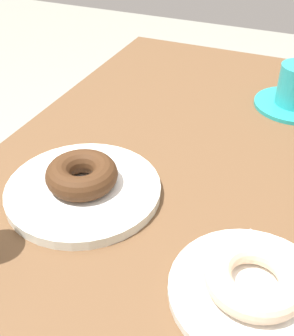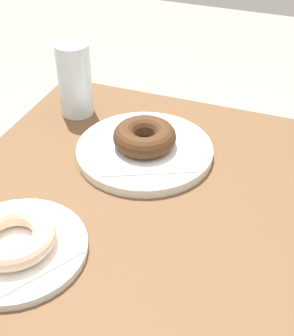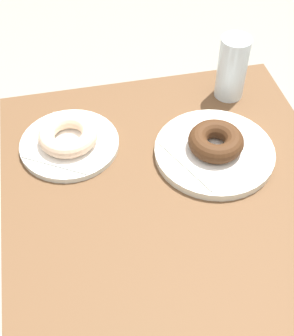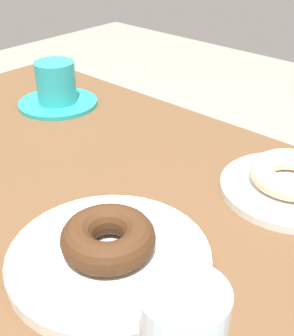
% 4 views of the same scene
% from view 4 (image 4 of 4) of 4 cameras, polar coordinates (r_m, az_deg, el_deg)
% --- Properties ---
extents(table, '(0.91, 0.60, 0.77)m').
position_cam_4_polar(table, '(0.76, -9.21, -7.22)').
color(table, brown).
rests_on(table, ground_plane).
extents(plate_chocolate_ring, '(0.23, 0.23, 0.02)m').
position_cam_4_polar(plate_chocolate_ring, '(0.52, -4.71, -11.08)').
color(plate_chocolate_ring, silver).
rests_on(plate_chocolate_ring, table).
extents(napkin_chocolate_ring, '(0.20, 0.20, 0.00)m').
position_cam_4_polar(napkin_chocolate_ring, '(0.52, -4.75, -10.33)').
color(napkin_chocolate_ring, white).
rests_on(napkin_chocolate_ring, plate_chocolate_ring).
extents(donut_chocolate_ring, '(0.10, 0.10, 0.04)m').
position_cam_4_polar(donut_chocolate_ring, '(0.51, -4.85, -8.65)').
color(donut_chocolate_ring, '#412614').
rests_on(donut_chocolate_ring, napkin_chocolate_ring).
extents(plate_sugar_ring, '(0.19, 0.19, 0.01)m').
position_cam_4_polar(plate_sugar_ring, '(0.67, 17.27, -2.50)').
color(plate_sugar_ring, silver).
rests_on(plate_sugar_ring, table).
extents(napkin_sugar_ring, '(0.18, 0.18, 0.00)m').
position_cam_4_polar(napkin_sugar_ring, '(0.66, 17.37, -1.99)').
color(napkin_sugar_ring, white).
rests_on(napkin_sugar_ring, plate_sugar_ring).
extents(donut_sugar_ring, '(0.11, 0.11, 0.03)m').
position_cam_4_polar(donut_sugar_ring, '(0.66, 17.60, -0.73)').
color(donut_sugar_ring, beige).
rests_on(donut_sugar_ring, napkin_sugar_ring).
extents(coffee_cup, '(0.15, 0.15, 0.09)m').
position_cam_4_polar(coffee_cup, '(0.92, -11.19, 9.79)').
color(coffee_cup, teal).
rests_on(coffee_cup, table).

